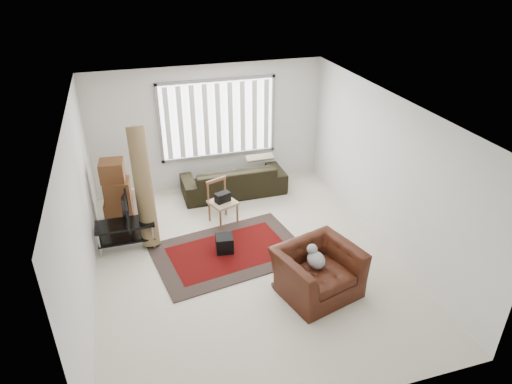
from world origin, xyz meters
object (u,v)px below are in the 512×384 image
tv_stand (125,230)px  moving_boxes (117,195)px  armchair (318,269)px  sofa (234,175)px  side_chair (222,200)px

tv_stand → moving_boxes: bearing=95.2°
moving_boxes → armchair: bearing=-46.4°
tv_stand → sofa: 2.75m
tv_stand → moving_boxes: moving_boxes is taller
sofa → armchair: bearing=96.8°
tv_stand → side_chair: bearing=11.0°
moving_boxes → tv_stand: bearing=-84.8°
moving_boxes → armchair: 4.15m
tv_stand → sofa: bearing=31.7°
tv_stand → armchair: (2.77, -2.08, 0.08)m
moving_boxes → side_chair: (1.92, -0.56, -0.13)m
sofa → moving_boxes: bearing=11.8°
sofa → armchair: size_ratio=1.56×
tv_stand → sofa: (2.34, 1.44, 0.06)m
side_chair → armchair: size_ratio=0.61×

